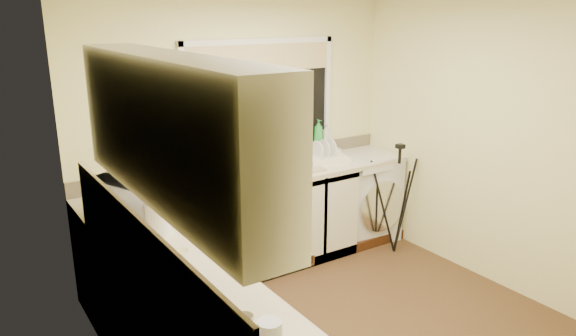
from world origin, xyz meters
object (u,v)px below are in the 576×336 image
(washing_machine, at_px, (361,196))
(plant_a, at_px, (214,146))
(plant_b, at_px, (238,144))
(tripod, at_px, (397,199))
(plant_d, at_px, (288,138))
(cup_back, at_px, (336,154))
(plant_c, at_px, (271,140))
(dish_rack, at_px, (325,159))
(kettle, at_px, (158,218))
(microwave, at_px, (134,199))
(soap_bottle_clear, at_px, (326,133))
(cup_left, at_px, (245,323))
(laptop, at_px, (212,177))
(soap_bottle_green, at_px, (318,131))
(steel_jar, at_px, (181,261))

(washing_machine, relative_size, plant_a, 3.73)
(plant_a, relative_size, plant_b, 1.05)
(tripod, relative_size, plant_d, 5.47)
(plant_a, distance_m, cup_back, 1.31)
(washing_machine, relative_size, plant_c, 4.37)
(washing_machine, height_order, dish_rack, dish_rack)
(tripod, bearing_deg, kettle, -179.43)
(dish_rack, relative_size, microwave, 0.73)
(washing_machine, height_order, cup_back, cup_back)
(plant_d, relative_size, soap_bottle_clear, 1.13)
(tripod, xyz_separation_m, soap_bottle_clear, (-0.37, 0.69, 0.58))
(washing_machine, bearing_deg, plant_d, 172.82)
(microwave, relative_size, cup_left, 6.36)
(plant_c, bearing_deg, tripod, -33.42)
(dish_rack, xyz_separation_m, cup_back, (0.17, 0.05, 0.02))
(cup_left, bearing_deg, dish_rack, 45.43)
(washing_machine, bearing_deg, plant_a, 177.91)
(plant_d, xyz_separation_m, cup_back, (0.50, -0.12, -0.20))
(plant_c, xyz_separation_m, cup_left, (-1.57, -2.29, -0.21))
(laptop, xyz_separation_m, plant_b, (0.38, 0.21, 0.20))
(washing_machine, relative_size, soap_bottle_green, 3.76)
(steel_jar, height_order, plant_c, plant_c)
(cup_back, bearing_deg, plant_c, 169.87)
(washing_machine, distance_m, tripod, 0.51)
(plant_c, distance_m, cup_left, 2.79)
(laptop, distance_m, dish_rack, 1.25)
(laptop, distance_m, cup_left, 2.25)
(laptop, relative_size, microwave, 0.81)
(dish_rack, relative_size, plant_d, 2.02)
(plant_a, distance_m, plant_d, 0.78)
(laptop, distance_m, soap_bottle_clear, 1.42)
(cup_back, bearing_deg, plant_d, 166.87)
(dish_rack, distance_m, soap_bottle_green, 0.30)
(microwave, xyz_separation_m, soap_bottle_green, (2.11, 0.65, 0.11))
(plant_b, xyz_separation_m, soap_bottle_green, (0.91, -0.00, 0.01))
(cup_left, bearing_deg, cup_back, 43.85)
(kettle, bearing_deg, plant_a, 47.55)
(washing_machine, relative_size, plant_d, 4.48)
(dish_rack, distance_m, plant_b, 0.92)
(laptop, relative_size, plant_c, 2.19)
(soap_bottle_green, height_order, soap_bottle_clear, soap_bottle_green)
(dish_rack, xyz_separation_m, tripod, (0.51, -0.51, -0.37))
(steel_jar, height_order, plant_d, plant_d)
(plant_d, bearing_deg, microwave, -159.65)
(plant_d, height_order, soap_bottle_clear, plant_d)
(soap_bottle_green, distance_m, soap_bottle_clear, 0.10)
(plant_d, xyz_separation_m, soap_bottle_clear, (0.47, 0.02, -0.01))
(kettle, distance_m, microwave, 0.33)
(laptop, height_order, plant_d, plant_d)
(plant_b, bearing_deg, plant_a, 177.68)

